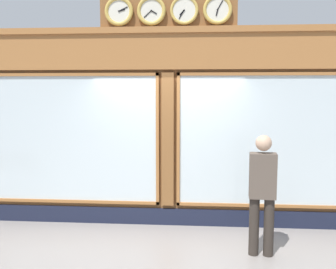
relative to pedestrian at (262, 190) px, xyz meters
name	(u,v)px	position (x,y,z in m)	size (l,w,h in m)	color
shop_facade	(169,126)	(1.39, -1.29, 0.76)	(6.77, 0.42, 3.89)	brown
pedestrian	(262,190)	(0.00, 0.00, 0.00)	(0.38, 0.25, 1.69)	#312A24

